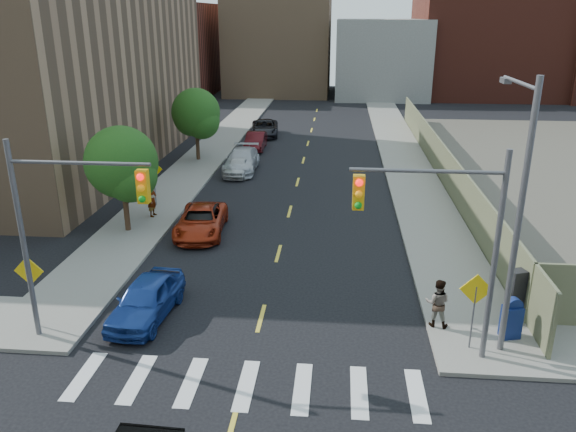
% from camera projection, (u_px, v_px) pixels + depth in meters
% --- Properties ---
extents(sidewalk_nw, '(3.50, 73.00, 0.15)m').
position_uv_depth(sidewalk_nw, '(228.00, 133.00, 52.78)').
color(sidewalk_nw, gray).
rests_on(sidewalk_nw, ground).
extents(sidewalk_ne, '(3.50, 73.00, 0.15)m').
position_uv_depth(sidewalk_ne, '(394.00, 136.00, 51.45)').
color(sidewalk_ne, gray).
rests_on(sidewalk_ne, ground).
extents(fence_north, '(0.12, 44.00, 2.50)m').
position_uv_depth(fence_north, '(440.00, 160.00, 38.24)').
color(fence_north, '#666748').
rests_on(fence_north, ground).
extents(bg_bldg_west, '(14.00, 18.00, 12.00)m').
position_uv_depth(bg_bldg_west, '(165.00, 49.00, 78.70)').
color(bg_bldg_west, '#592319').
rests_on(bg_bldg_west, ground).
extents(bg_bldg_midwest, '(14.00, 16.00, 15.00)m').
position_uv_depth(bg_bldg_midwest, '(280.00, 38.00, 78.69)').
color(bg_bldg_midwest, '#8C6B4C').
rests_on(bg_bldg_midwest, ground).
extents(bg_bldg_center, '(12.00, 16.00, 10.00)m').
position_uv_depth(bg_bldg_center, '(380.00, 58.00, 76.46)').
color(bg_bldg_center, gray).
rests_on(bg_bldg_center, ground).
extents(bg_bldg_east, '(18.00, 18.00, 16.00)m').
position_uv_depth(bg_bldg_east, '(485.00, 35.00, 76.12)').
color(bg_bldg_east, '#592319').
rests_on(bg_bldg_east, ground).
extents(signal_nw, '(4.59, 0.30, 7.00)m').
position_uv_depth(signal_nw, '(64.00, 216.00, 17.86)').
color(signal_nw, '#59595E').
rests_on(signal_nw, ground).
extents(signal_ne, '(4.59, 0.30, 7.00)m').
position_uv_depth(signal_ne, '(447.00, 229.00, 16.83)').
color(signal_ne, '#59595E').
rests_on(signal_ne, ground).
extents(streetlight_ne, '(0.25, 3.70, 9.00)m').
position_uv_depth(streetlight_ne, '(517.00, 200.00, 17.25)').
color(streetlight_ne, '#59595E').
rests_on(streetlight_ne, ground).
extents(warn_sign_nw, '(1.06, 0.06, 2.83)m').
position_uv_depth(warn_sign_nw, '(30.00, 279.00, 19.34)').
color(warn_sign_nw, '#59595E').
rests_on(warn_sign_nw, ground).
extents(warn_sign_ne, '(1.06, 0.06, 2.83)m').
position_uv_depth(warn_sign_ne, '(475.00, 298.00, 18.05)').
color(warn_sign_ne, '#59595E').
rests_on(warn_sign_ne, ground).
extents(warn_sign_midwest, '(1.06, 0.06, 2.83)m').
position_uv_depth(warn_sign_midwest, '(154.00, 174.00, 31.99)').
color(warn_sign_midwest, '#59595E').
rests_on(warn_sign_midwest, ground).
extents(tree_west_near, '(3.66, 3.64, 5.52)m').
position_uv_depth(tree_west_near, '(122.00, 167.00, 27.80)').
color(tree_west_near, '#332114').
rests_on(tree_west_near, ground).
extents(tree_west_far, '(3.66, 3.64, 5.52)m').
position_uv_depth(tree_west_far, '(196.00, 116.00, 41.85)').
color(tree_west_far, '#332114').
rests_on(tree_west_far, ground).
extents(parked_car_blue, '(2.12, 4.49, 1.48)m').
position_uv_depth(parked_car_blue, '(146.00, 299.00, 20.59)').
color(parked_car_blue, navy).
rests_on(parked_car_blue, ground).
extents(parked_car_black, '(1.50, 3.95, 1.29)m').
position_uv_depth(parked_car_black, '(202.00, 220.00, 28.82)').
color(parked_car_black, black).
rests_on(parked_car_black, ground).
extents(parked_car_red, '(2.66, 5.12, 1.38)m').
position_uv_depth(parked_car_red, '(201.00, 221.00, 28.55)').
color(parked_car_red, '#9A270F').
rests_on(parked_car_red, ground).
extents(parked_car_silver, '(2.28, 5.40, 1.56)m').
position_uv_depth(parked_car_silver, '(242.00, 160.00, 40.02)').
color(parked_car_silver, '#B6B9BE').
rests_on(parked_car_silver, ground).
extents(parked_car_white, '(1.78, 3.93, 1.31)m').
position_uv_depth(parked_car_white, '(239.00, 166.00, 38.97)').
color(parked_car_white, silver).
rests_on(parked_car_white, ground).
extents(parked_car_maroon, '(1.57, 4.31, 1.41)m').
position_uv_depth(parked_car_maroon, '(256.00, 141.00, 46.49)').
color(parked_car_maroon, '#450D11').
rests_on(parked_car_maroon, ground).
extents(parked_car_grey, '(2.93, 5.47, 1.46)m').
position_uv_depth(parked_car_grey, '(264.00, 128.00, 51.69)').
color(parked_car_grey, black).
rests_on(parked_car_grey, ground).
extents(mailbox, '(0.70, 0.60, 1.49)m').
position_uv_depth(mailbox, '(512.00, 318.00, 19.05)').
color(mailbox, navy).
rests_on(mailbox, sidewalk_ne).
extents(payphone, '(0.67, 0.61, 1.85)m').
position_uv_depth(payphone, '(515.00, 294.00, 20.28)').
color(payphone, black).
rests_on(payphone, sidewalk_ne).
extents(pedestrian_west, '(0.50, 0.73, 1.94)m').
position_uv_depth(pedestrian_west, '(152.00, 199.00, 30.53)').
color(pedestrian_west, gray).
rests_on(pedestrian_west, sidewalk_nw).
extents(pedestrian_east, '(0.99, 0.84, 1.78)m').
position_uv_depth(pedestrian_east, '(437.00, 303.00, 19.70)').
color(pedestrian_east, gray).
rests_on(pedestrian_east, sidewalk_ne).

